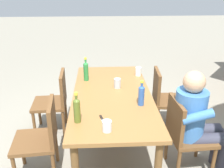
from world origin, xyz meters
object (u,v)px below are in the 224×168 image
Objects in this scene: chair_far_right at (185,132)px; bottle_blue at (141,95)px; bottle_green at (86,71)px; cup_steel at (117,83)px; cup_glass at (107,126)px; bottle_olive at (77,109)px; person_in_white_shirt at (197,118)px; chair_near_left at (55,99)px; chair_near_right at (42,136)px; table_knife at (103,121)px; dining_table at (112,100)px; chair_far_left at (165,97)px; cup_white at (138,71)px.

chair_far_right is 3.15× the size of bottle_blue.
bottle_green reaches higher than cup_steel.
bottle_olive is at bearing -121.69° from cup_glass.
chair_far_right is 0.74× the size of person_in_white_shirt.
cup_steel is at bearing 72.07° from chair_near_left.
cup_glass is at bearing 62.40° from chair_near_right.
bottle_green is 3.13× the size of cup_glass.
bottle_olive reaches higher than table_knife.
cup_glass is at bearing -6.22° from dining_table.
person_in_white_shirt is at bearing 53.10° from cup_steel.
chair_far_left and chair_near_right have the same top height.
cup_steel is (-0.59, -0.79, 0.17)m from person_in_white_shirt.
chair_near_right is (-0.01, -1.50, 0.00)m from chair_far_right.
bottle_olive reaches higher than chair_near_right.
cup_glass is (0.77, -0.08, 0.14)m from dining_table.
cup_steel reaches higher than cup_glass.
dining_table is at bearing -24.41° from cup_steel.
chair_near_left is at bearing -148.50° from table_knife.
bottle_blue is 0.71m from bottle_olive.
bottle_olive is 0.33m from cup_glass.
cup_white is (-0.99, -0.47, 0.16)m from person_in_white_shirt.
bottle_green is 1.13× the size of bottle_blue.
chair_far_left is at bearing 69.72° from cup_white.
chair_far_left is 0.51m from cup_white.
bottle_blue reaches higher than chair_far_left.
bottle_blue is (0.30, 0.29, 0.20)m from dining_table.
cup_steel is at bearing -38.29° from cup_white.
chair_near_left is (-0.43, -0.75, -0.19)m from dining_table.
chair_near_right is 8.72× the size of cup_glass.
chair_far_right is 0.93m from table_knife.
person_in_white_shirt is at bearing 61.99° from chair_near_left.
bottle_green reaches higher than cup_glass.
chair_far_left is 1.50m from cup_glass.
cup_steel is 0.51m from cup_white.
chair_near_left is 8.72× the size of cup_glass.
person_in_white_shirt is at bearing 89.75° from chair_near_right.
bottle_green is (0.00, -1.07, 0.41)m from chair_far_left.
cup_steel is (0.26, 0.39, -0.08)m from bottle_green.
chair_near_left is 1.18m from bottle_olive.
bottle_green is at bearing 89.57° from chair_near_left.
chair_near_right is 7.50× the size of cup_white.
cup_glass is 0.86× the size of cup_white.
chair_near_right reaches higher than table_knife.
chair_far_right is at bearing 111.98° from cup_glass.
table_knife is (0.00, 0.24, -0.13)m from bottle_olive.
cup_glass is at bearing 29.09° from chair_near_left.
cup_white reaches higher than chair_near_right.
bottle_olive is 2.57× the size of cup_steel.
chair_near_right is at bearing -117.60° from cup_glass.
bottle_olive is at bearing -32.53° from cup_white.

